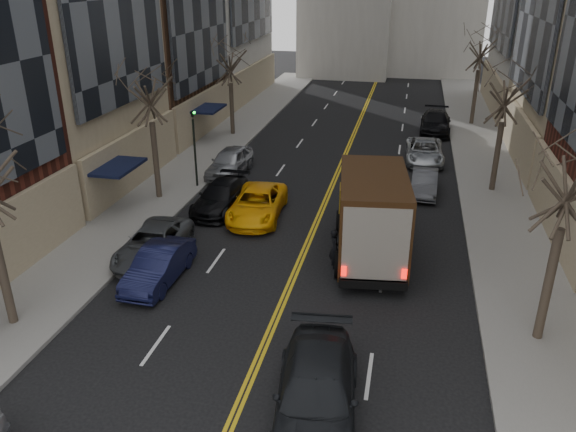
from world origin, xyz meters
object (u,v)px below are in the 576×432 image
object	(u,v)px
observer_sedan	(316,394)
ups_truck	(371,215)
pedestrian	(334,249)
taxi	(257,204)

from	to	relation	value
observer_sedan	ups_truck	bearing A→B (deg)	80.11
observer_sedan	pedestrian	xyz separation A→B (m)	(-0.74, 8.59, 0.05)
ups_truck	pedestrian	size ratio (longest dim) A/B	4.30
ups_truck	observer_sedan	world-z (taller)	ups_truck
observer_sedan	pedestrian	bearing A→B (deg)	88.49
ups_truck	pedestrian	xyz separation A→B (m)	(-1.34, -1.29, -1.10)
pedestrian	taxi	bearing A→B (deg)	23.90
ups_truck	observer_sedan	distance (m)	9.96
ups_truck	pedestrian	bearing A→B (deg)	-143.03
taxi	pedestrian	size ratio (longest dim) A/B	3.02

